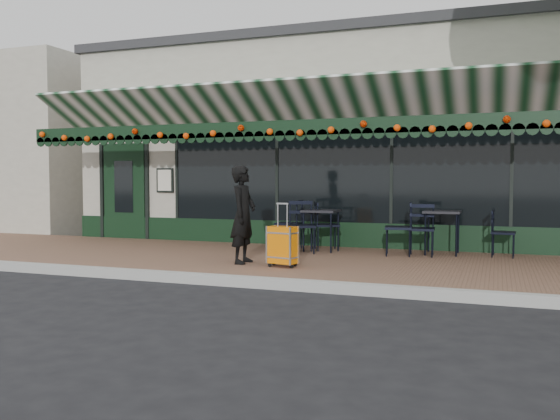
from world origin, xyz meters
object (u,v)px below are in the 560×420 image
(suitcase, at_px, (282,246))
(cafe_table_b, at_px, (321,214))
(cafe_table_a, at_px, (442,215))
(chair_a_left, at_px, (398,228))
(chair_b_right, at_px, (327,226))
(chair_a_front, at_px, (421,230))
(woman, at_px, (243,215))
(chair_a_right, at_px, (503,233))
(chair_b_front, at_px, (302,227))
(chair_b_left, at_px, (289,224))

(suitcase, bearing_deg, cafe_table_b, 103.38)
(cafe_table_b, bearing_deg, cafe_table_a, 7.32)
(chair_a_left, height_order, chair_b_right, chair_a_left)
(chair_a_left, relative_size, chair_a_front, 1.04)
(cafe_table_b, bearing_deg, woman, -109.64)
(chair_a_right, bearing_deg, suitcase, 130.21)
(chair_a_left, xyz_separation_m, chair_b_front, (-1.74, -0.27, 0.00))
(woman, distance_m, cafe_table_b, 2.17)
(woman, height_order, suitcase, woman)
(cafe_table_a, height_order, chair_a_left, chair_a_left)
(cafe_table_b, bearing_deg, suitcase, -89.70)
(chair_b_left, relative_size, chair_b_right, 1.04)
(suitcase, bearing_deg, chair_b_front, 111.37)
(chair_a_front, distance_m, chair_b_front, 2.17)
(chair_b_right, height_order, chair_b_front, chair_b_front)
(chair_a_front, xyz_separation_m, chair_b_left, (-2.57, 0.16, 0.02))
(woman, relative_size, chair_a_front, 1.69)
(chair_b_left, distance_m, chair_b_front, 0.65)
(woman, distance_m, cafe_table_a, 3.76)
(chair_b_left, bearing_deg, cafe_table_a, 90.55)
(woman, bearing_deg, suitcase, -103.47)
(chair_b_right, bearing_deg, cafe_table_b, 132.26)
(chair_b_front, bearing_deg, chair_b_right, 38.23)
(chair_a_left, bearing_deg, chair_b_right, -111.32)
(cafe_table_a, height_order, chair_a_right, chair_a_right)
(cafe_table_b, relative_size, chair_b_right, 0.83)
(chair_a_front, xyz_separation_m, chair_b_right, (-1.83, 0.26, 0.00))
(chair_b_right, bearing_deg, chair_b_front, 128.35)
(woman, height_order, chair_a_right, woman)
(suitcase, relative_size, chair_b_left, 1.01)
(chair_b_front, bearing_deg, woman, -130.93)
(suitcase, xyz_separation_m, cafe_table_a, (2.21, 2.49, 0.39))
(chair_a_left, distance_m, chair_b_front, 1.76)
(woman, relative_size, chair_b_front, 1.62)
(chair_a_right, distance_m, chair_b_left, 3.95)
(chair_a_right, bearing_deg, cafe_table_a, 91.83)
(chair_a_left, xyz_separation_m, chair_b_left, (-2.17, 0.23, 0.00))
(cafe_table_b, distance_m, chair_a_front, 1.92)
(woman, xyz_separation_m, chair_b_front, (0.48, 1.60, -0.30))
(cafe_table_a, xyz_separation_m, chair_a_right, (1.05, -0.02, -0.30))
(chair_a_front, xyz_separation_m, chair_b_front, (-2.14, -0.33, 0.02))
(chair_a_left, bearing_deg, chair_b_front, -89.62)
(chair_a_left, xyz_separation_m, chair_b_right, (-1.43, 0.33, -0.02))
(chair_a_left, bearing_deg, chair_a_front, 91.58)
(chair_a_left, height_order, chair_a_right, chair_a_left)
(chair_b_right, xyz_separation_m, chair_b_front, (-0.31, -0.60, 0.02))
(chair_b_right, bearing_deg, suitcase, 154.64)
(chair_b_left, bearing_deg, chair_a_left, 79.93)
(chair_a_front, bearing_deg, chair_b_left, 172.86)
(cafe_table_a, xyz_separation_m, chair_a_front, (-0.32, -0.39, -0.25))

